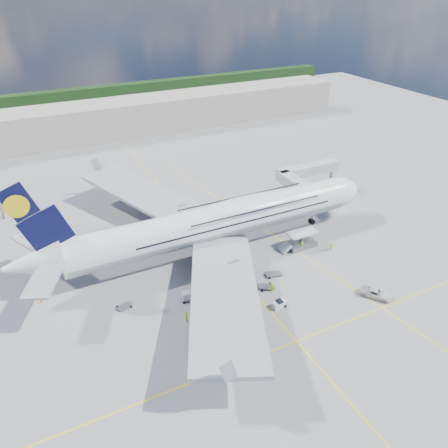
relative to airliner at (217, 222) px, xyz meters
name	(u,v)px	position (x,y,z in m)	size (l,w,h in m)	color
ground	(238,275)	(-0.26, -10.00, -6.87)	(300.00, 300.00, 0.00)	gray
taxi_line_main	(238,275)	(-0.26, -10.00, -6.86)	(0.25, 220.00, 0.01)	yellow
taxi_line_cross	(296,341)	(-0.26, -30.00, -6.86)	(120.00, 0.25, 0.01)	yellow
taxi_line_diag	(272,234)	(13.74, 0.00, -6.86)	(0.25, 100.00, 0.01)	yellow
airliner	(217,222)	(0.00, 0.00, 0.00)	(77.26, 79.15, 23.71)	white
jet_bridge	(304,177)	(29.55, 10.94, -0.02)	(18.80, 12.10, 8.50)	#B7B7BC
cargo_loader	(301,242)	(16.56, -7.11, -5.62)	(8.53, 3.20, 3.67)	silver
terminal	(114,119)	(-0.26, 85.00, -0.87)	(180.00, 16.00, 12.00)	#B2AD9E
tree_line	(174,88)	(39.74, 130.00, -2.87)	(160.00, 6.00, 8.00)	#193814
dolly_row_a	(209,335)	(-12.73, -23.42, -5.72)	(3.70, 2.56, 2.13)	gray
dolly_row_b	(188,296)	(-11.90, -12.70, -5.91)	(3.05, 2.00, 1.78)	gray
dolly_row_c	(213,277)	(-5.14, -8.94, -6.54)	(3.23, 2.41, 0.42)	gray
dolly_back	(124,306)	(-22.91, -9.60, -6.56)	(3.04, 2.54, 0.39)	gray
dolly_nose_far	(266,286)	(2.48, -16.01, -6.52)	(3.49, 2.88, 0.45)	gray
dolly_nose_near	(273,274)	(5.81, -13.29, -6.51)	(3.43, 2.29, 0.46)	gray
baggage_tug	(279,304)	(1.73, -21.79, -6.17)	(2.61, 1.37, 1.58)	silver
catering_truck_inner	(160,228)	(-8.80, 11.62, -5.25)	(6.22, 4.26, 3.43)	gray
catering_truck_outer	(125,184)	(-9.59, 38.05, -5.28)	(5.90, 2.67, 3.43)	gray
service_van	(376,293)	(19.16, -27.15, -6.08)	(2.63, 5.70, 1.58)	silver
crew_nose	(279,215)	(19.34, 5.62, -5.97)	(0.65, 0.43, 1.79)	#E0F319
crew_loader	(332,247)	(21.54, -11.32, -5.88)	(0.97, 0.75, 1.99)	#E6FF1A
crew_wing	(186,317)	(-14.33, -17.74, -5.93)	(1.10, 0.46, 1.87)	#AEFF1A
crew_van	(302,245)	(16.23, -7.97, -5.89)	(0.96, 0.62, 1.96)	#CCFF1A
crew_tug	(272,287)	(2.91, -17.42, -5.89)	(1.26, 0.72, 1.95)	#A5DB17
cone_nose	(310,211)	(28.08, 4.95, -6.63)	(0.38, 0.38, 0.48)	#F3560C
cone_wing_left_inner	(194,224)	(-0.39, 11.82, -6.61)	(0.42, 0.42, 0.53)	#F3560C
cone_wing_left_outer	(154,207)	(-6.04, 23.99, -6.56)	(0.50, 0.50, 0.64)	#F3560C
cone_wing_right_inner	(201,273)	(-6.65, -6.51, -6.60)	(0.43, 0.43, 0.55)	#F3560C
cone_wing_right_outer	(256,351)	(-7.19, -29.09, -6.57)	(0.48, 0.48, 0.61)	#F3560C
cone_tail	(41,300)	(-35.96, -1.32, -6.57)	(0.49, 0.49, 0.62)	#F3560C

